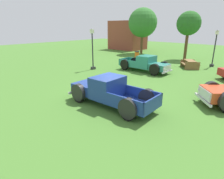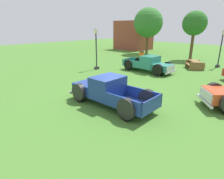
{
  "view_description": "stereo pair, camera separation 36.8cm",
  "coord_description": "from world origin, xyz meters",
  "px_view_note": "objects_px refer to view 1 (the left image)",
  "views": [
    {
      "loc": [
        7.14,
        -8.05,
        4.08
      ],
      "look_at": [
        0.78,
        -0.94,
        0.9
      ],
      "focal_mm": 30.69,
      "sensor_mm": 36.0,
      "label": 1
    },
    {
      "loc": [
        7.41,
        -7.8,
        4.08
      ],
      "look_at": [
        0.78,
        -0.94,
        0.9
      ],
      "focal_mm": 30.69,
      "sensor_mm": 36.0,
      "label": 2
    }
  ],
  "objects_px": {
    "pickup_truck_foreground": "(107,91)",
    "trash_can": "(137,55)",
    "pickup_truck_behind_left": "(147,64)",
    "lamp_post_far": "(215,48)",
    "oak_tree_center": "(189,24)",
    "lamp_post_near": "(93,48)",
    "picnic_table": "(190,63)",
    "oak_tree_east": "(143,23)"
  },
  "relations": [
    {
      "from": "pickup_truck_foreground",
      "to": "trash_can",
      "type": "relative_size",
      "value": 5.37
    },
    {
      "from": "pickup_truck_behind_left",
      "to": "lamp_post_far",
      "type": "distance_m",
      "value": 7.79
    },
    {
      "from": "pickup_truck_foreground",
      "to": "oak_tree_center",
      "type": "height_order",
      "value": "oak_tree_center"
    },
    {
      "from": "pickup_truck_foreground",
      "to": "lamp_post_near",
      "type": "distance_m",
      "value": 9.05
    },
    {
      "from": "pickup_truck_foreground",
      "to": "pickup_truck_behind_left",
      "type": "bearing_deg",
      "value": 107.47
    },
    {
      "from": "pickup_truck_behind_left",
      "to": "picnic_table",
      "type": "xyz_separation_m",
      "value": [
        2.37,
        4.33,
        -0.22
      ]
    },
    {
      "from": "lamp_post_near",
      "to": "trash_can",
      "type": "distance_m",
      "value": 8.5
    },
    {
      "from": "pickup_truck_behind_left",
      "to": "lamp_post_near",
      "type": "distance_m",
      "value": 5.36
    },
    {
      "from": "pickup_truck_foreground",
      "to": "trash_can",
      "type": "distance_m",
      "value": 15.82
    },
    {
      "from": "pickup_truck_behind_left",
      "to": "oak_tree_east",
      "type": "xyz_separation_m",
      "value": [
        -7.4,
        10.27,
        3.8
      ]
    },
    {
      "from": "lamp_post_near",
      "to": "oak_tree_east",
      "type": "xyz_separation_m",
      "value": [
        -2.89,
        12.87,
        2.49
      ]
    },
    {
      "from": "pickup_truck_foreground",
      "to": "oak_tree_center",
      "type": "bearing_deg",
      "value": 98.87
    },
    {
      "from": "pickup_truck_foreground",
      "to": "lamp_post_far",
      "type": "xyz_separation_m",
      "value": [
        1.29,
        14.78,
        1.21
      ]
    },
    {
      "from": "lamp_post_far",
      "to": "picnic_table",
      "type": "height_order",
      "value": "lamp_post_far"
    },
    {
      "from": "lamp_post_far",
      "to": "oak_tree_center",
      "type": "height_order",
      "value": "oak_tree_center"
    },
    {
      "from": "trash_can",
      "to": "oak_tree_east",
      "type": "relative_size",
      "value": 0.14
    },
    {
      "from": "lamp_post_near",
      "to": "picnic_table",
      "type": "xyz_separation_m",
      "value": [
        6.88,
        6.92,
        -1.53
      ]
    },
    {
      "from": "pickup_truck_foreground",
      "to": "lamp_post_near",
      "type": "bearing_deg",
      "value": 142.0
    },
    {
      "from": "oak_tree_center",
      "to": "lamp_post_near",
      "type": "bearing_deg",
      "value": -109.84
    },
    {
      "from": "pickup_truck_behind_left",
      "to": "oak_tree_east",
      "type": "height_order",
      "value": "oak_tree_east"
    },
    {
      "from": "lamp_post_near",
      "to": "lamp_post_far",
      "type": "bearing_deg",
      "value": 47.98
    },
    {
      "from": "pickup_truck_foreground",
      "to": "lamp_post_far",
      "type": "distance_m",
      "value": 14.89
    },
    {
      "from": "lamp_post_far",
      "to": "picnic_table",
      "type": "distance_m",
      "value": 3.12
    },
    {
      "from": "lamp_post_near",
      "to": "pickup_truck_foreground",
      "type": "bearing_deg",
      "value": -38.0
    },
    {
      "from": "pickup_truck_behind_left",
      "to": "picnic_table",
      "type": "height_order",
      "value": "pickup_truck_behind_left"
    },
    {
      "from": "lamp_post_far",
      "to": "pickup_truck_behind_left",
      "type": "bearing_deg",
      "value": -119.94
    },
    {
      "from": "picnic_table",
      "to": "oak_tree_east",
      "type": "bearing_deg",
      "value": 148.67
    },
    {
      "from": "pickup_truck_foreground",
      "to": "oak_tree_east",
      "type": "height_order",
      "value": "oak_tree_east"
    },
    {
      "from": "pickup_truck_foreground",
      "to": "trash_can",
      "type": "height_order",
      "value": "pickup_truck_foreground"
    },
    {
      "from": "lamp_post_far",
      "to": "trash_can",
      "type": "bearing_deg",
      "value": -174.06
    },
    {
      "from": "pickup_truck_foreground",
      "to": "lamp_post_far",
      "type": "bearing_deg",
      "value": 85.03
    },
    {
      "from": "pickup_truck_behind_left",
      "to": "oak_tree_center",
      "type": "height_order",
      "value": "oak_tree_center"
    },
    {
      "from": "trash_can",
      "to": "oak_tree_east",
      "type": "distance_m",
      "value": 6.49
    },
    {
      "from": "oak_tree_east",
      "to": "oak_tree_center",
      "type": "distance_m",
      "value": 7.27
    },
    {
      "from": "pickup_truck_behind_left",
      "to": "oak_tree_center",
      "type": "bearing_deg",
      "value": 91.09
    },
    {
      "from": "pickup_truck_foreground",
      "to": "lamp_post_far",
      "type": "relative_size",
      "value": 1.38
    },
    {
      "from": "lamp_post_near",
      "to": "picnic_table",
      "type": "bearing_deg",
      "value": 45.19
    },
    {
      "from": "lamp_post_near",
      "to": "trash_can",
      "type": "height_order",
      "value": "lamp_post_near"
    },
    {
      "from": "pickup_truck_foreground",
      "to": "lamp_post_near",
      "type": "height_order",
      "value": "lamp_post_near"
    },
    {
      "from": "pickup_truck_behind_left",
      "to": "oak_tree_east",
      "type": "relative_size",
      "value": 0.74
    },
    {
      "from": "lamp_post_near",
      "to": "oak_tree_east",
      "type": "height_order",
      "value": "oak_tree_east"
    },
    {
      "from": "trash_can",
      "to": "lamp_post_far",
      "type": "bearing_deg",
      "value": 5.94
    }
  ]
}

